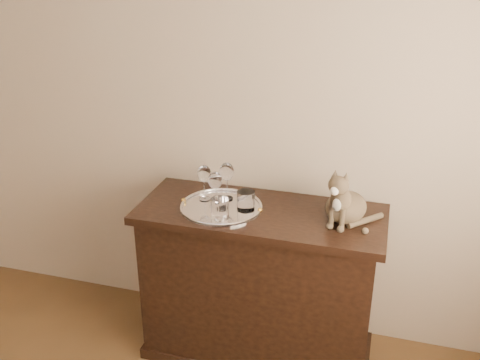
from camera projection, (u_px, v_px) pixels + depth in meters
The scene contains 9 objects.
wall_back at pixel (166, 86), 2.80m from camera, with size 4.00×0.10×2.70m, color #C0AB90.
sideboard at pixel (259, 284), 2.75m from camera, with size 1.20×0.50×0.85m, color black, non-canonical shape.
tray at pixel (221, 208), 2.60m from camera, with size 0.40×0.40×0.01m, color silver.
wine_glass_a at pixel (204, 183), 2.64m from camera, with size 0.07×0.07×0.18m, color silver, non-canonical shape.
wine_glass_b at pixel (227, 181), 2.64m from camera, with size 0.07×0.07×0.19m, color white, non-canonical shape.
wine_glass_d at pixel (215, 189), 2.57m from camera, with size 0.07×0.07×0.18m, color silver, non-canonical shape.
tumbler_b at pixel (220, 208), 2.48m from camera, with size 0.09×0.09×0.10m, color white.
tumbler_c at pixel (246, 201), 2.55m from camera, with size 0.09×0.09×0.10m, color white.
cat at pixel (347, 193), 2.43m from camera, with size 0.28×0.26×0.28m, color brown, non-canonical shape.
Camera 1 is at (1.15, -0.30, 2.02)m, focal length 40.00 mm.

